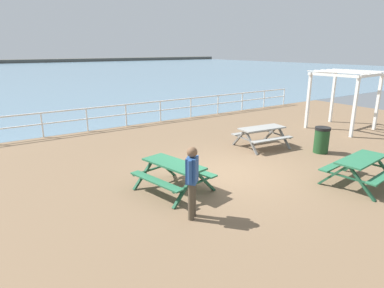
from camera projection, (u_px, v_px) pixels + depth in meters
The scene contains 9 objects.
ground_plane at pixel (229, 176), 10.08m from camera, with size 30.00×24.00×0.20m, color brown.
sea_band at pixel (11, 73), 51.86m from camera, with size 142.00×90.00×0.01m, color slate.
seaward_railing at pixel (126, 111), 15.99m from camera, with size 23.07×0.07×1.08m.
picnic_table_near_right at pixel (174, 170), 8.66m from camera, with size 1.84×2.07×0.80m.
picnic_table_mid_centre at pixel (361, 165), 9.03m from camera, with size 1.96×1.72×0.80m.
picnic_table_far_left at pixel (262, 132), 12.56m from camera, with size 1.97×1.73×0.80m.
visitor at pixel (192, 178), 7.13m from camera, with size 0.41×0.39×1.66m.
lattice_pergola at pixel (345, 86), 15.07m from camera, with size 2.60×2.72×2.70m.
litter_bin at pixel (322, 140), 11.90m from camera, with size 0.55×0.55×0.95m.
Camera 1 is at (-6.25, -7.12, 3.66)m, focal length 30.68 mm.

